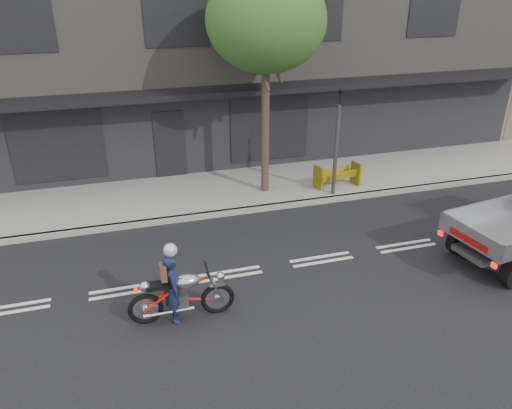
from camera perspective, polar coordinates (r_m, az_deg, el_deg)
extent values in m
plane|color=black|center=(12.05, -3.16, -7.98)|extent=(80.00, 80.00, 0.00)
cube|color=gray|center=(16.08, -7.04, 1.21)|extent=(32.00, 3.20, 0.15)
cube|color=gray|center=(14.65, -5.97, -1.26)|extent=(32.00, 0.20, 0.15)
cube|color=slate|center=(21.39, -10.81, 18.00)|extent=(26.00, 10.00, 8.00)
cylinder|color=#382B21|center=(15.40, 1.06, 7.97)|extent=(0.24, 0.24, 4.00)
ellipsoid|color=#285620|center=(14.74, 1.17, 20.29)|extent=(3.40, 3.40, 2.89)
cylinder|color=#2D2D30|center=(15.50, 9.10, 5.82)|extent=(0.12, 0.12, 3.00)
imported|color=black|center=(15.01, 9.57, 12.12)|extent=(0.08, 0.10, 0.50)
torus|color=black|center=(10.62, -12.50, -11.58)|extent=(0.72, 0.13, 0.72)
torus|color=black|center=(10.69, -4.41, -10.66)|extent=(0.72, 0.13, 0.72)
cube|color=#2D2D30|center=(10.56, -8.79, -10.68)|extent=(0.38, 0.27, 0.30)
ellipsoid|color=#B1B1B6|center=(10.32, -7.99, -8.62)|extent=(0.60, 0.36, 0.29)
cube|color=black|center=(10.31, -10.85, -9.04)|extent=(0.58, 0.28, 0.09)
cylinder|color=black|center=(10.24, -5.63, -7.39)|extent=(0.07, 0.64, 0.04)
imported|color=#141D39|center=(10.37, -9.41, -9.38)|extent=(0.39, 0.57, 1.53)
cylinder|color=black|center=(13.72, 22.30, -3.82)|extent=(0.76, 0.37, 0.72)
cube|color=#9E9FA3|center=(13.56, 27.16, -2.69)|extent=(3.10, 2.27, 0.10)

